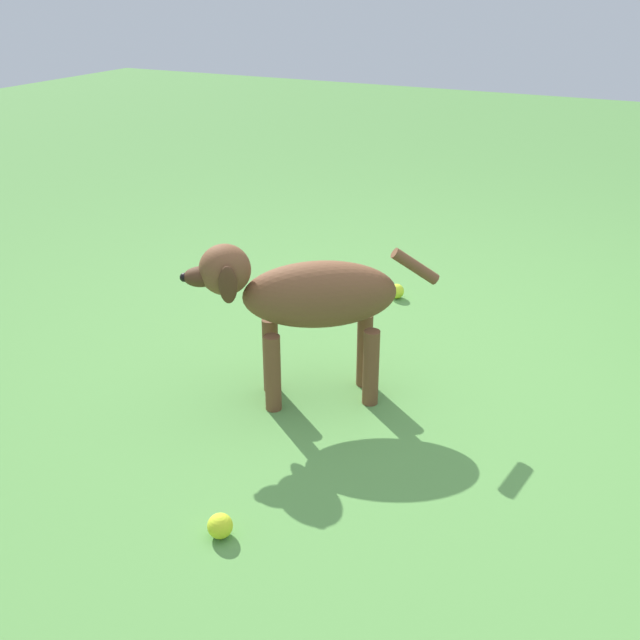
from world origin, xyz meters
TOP-DOWN VIEW (x-y plane):
  - ground at (0.00, 0.00)m, footprint 14.00×14.00m
  - dog at (-0.23, 0.27)m, footprint 0.49×0.71m
  - tennis_ball_0 at (0.70, 0.29)m, footprint 0.07×0.07m
  - tennis_ball_1 at (-0.94, 0.15)m, footprint 0.07×0.07m

SIDE VIEW (x-z plane):
  - ground at x=0.00m, z-range 0.00..0.00m
  - tennis_ball_0 at x=0.70m, z-range 0.00..0.07m
  - tennis_ball_1 at x=-0.94m, z-range 0.00..0.07m
  - dog at x=-0.23m, z-range 0.09..0.65m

